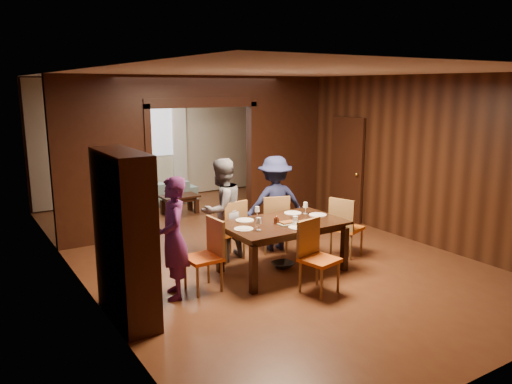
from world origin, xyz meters
TOP-DOWN VIEW (x-y plane):
  - floor at (0.00, 0.00)m, footprint 9.00×9.00m
  - ceiling at (0.00, 0.00)m, footprint 5.50×9.00m
  - room_walls at (0.00, 1.89)m, footprint 5.52×9.01m
  - person_purple at (-1.81, -1.22)m, footprint 0.53×0.67m
  - person_grey at (-0.63, -0.31)m, footprint 0.94×0.82m
  - person_navy at (0.39, -0.30)m, footprint 1.14×0.83m
  - sofa at (-0.12, 3.85)m, footprint 1.87×0.79m
  - serving_bowl at (-0.01, -1.11)m, footprint 0.33×0.33m
  - dining_table at (-0.10, -1.23)m, footprint 1.75×1.09m
  - coffee_table at (-0.00, 2.77)m, footprint 0.80×0.50m
  - chair_left at (-1.41, -1.24)m, footprint 0.46×0.46m
  - chair_right at (1.20, -1.19)m, footprint 0.56×0.56m
  - chair_far_l at (-0.52, -0.33)m, footprint 0.50×0.50m
  - chair_far_r at (0.30, -0.38)m, footprint 0.55×0.55m
  - chair_near at (-0.14, -2.13)m, footprint 0.52×0.52m
  - hutch at (-2.53, -1.50)m, footprint 0.40×1.20m
  - door_right at (2.70, 0.50)m, footprint 0.06×0.90m
  - window_far at (0.00, 4.44)m, footprint 1.20×0.03m
  - curtain_left at (-0.75, 4.40)m, footprint 0.35×0.06m
  - curtain_right at (0.75, 4.40)m, footprint 0.35×0.06m
  - plate_left at (-0.79, -1.26)m, footprint 0.27×0.27m
  - plate_far_l at (-0.54, -0.87)m, footprint 0.27×0.27m
  - plate_far_r at (0.31, -0.91)m, footprint 0.27×0.27m
  - plate_right at (0.57, -1.20)m, footprint 0.27×0.27m
  - plate_near at (-0.10, -1.60)m, footprint 0.27×0.27m
  - platter_a at (-0.11, -1.35)m, footprint 0.30×0.20m
  - platter_b at (0.15, -1.46)m, footprint 0.30×0.20m
  - wineglass_left at (-0.64, -1.41)m, footprint 0.08×0.08m
  - wineglass_far at (-0.31, -0.86)m, footprint 0.08×0.08m
  - wineglass_right at (0.47, -1.02)m, footprint 0.08×0.08m
  - tumbler at (-0.08, -1.49)m, footprint 0.07×0.07m
  - condiment_jar at (-0.24, -1.26)m, footprint 0.08×0.08m

SIDE VIEW (x-z plane):
  - floor at x=0.00m, z-range 0.00..0.00m
  - coffee_table at x=0.00m, z-range 0.00..0.40m
  - sofa at x=-0.12m, z-range 0.00..0.54m
  - dining_table at x=-0.10m, z-range 0.00..0.76m
  - chair_left at x=-1.41m, z-range 0.00..0.97m
  - chair_right at x=1.20m, z-range 0.00..0.97m
  - chair_far_l at x=-0.52m, z-range 0.00..0.97m
  - chair_far_r at x=0.30m, z-range 0.00..0.97m
  - chair_near at x=-0.14m, z-range 0.00..0.97m
  - plate_left at x=-0.79m, z-range 0.76..0.77m
  - plate_far_l at x=-0.54m, z-range 0.76..0.77m
  - plate_far_r at x=0.31m, z-range 0.76..0.77m
  - plate_right at x=0.57m, z-range 0.76..0.77m
  - plate_near at x=-0.10m, z-range 0.76..0.77m
  - platter_a at x=-0.11m, z-range 0.76..0.80m
  - platter_b at x=0.15m, z-range 0.76..0.80m
  - person_navy at x=0.39m, z-range 0.00..1.58m
  - person_purple at x=-1.81m, z-range 0.00..1.59m
  - serving_bowl at x=-0.01m, z-range 0.76..0.84m
  - person_grey at x=-0.63m, z-range 0.00..1.62m
  - condiment_jar at x=-0.24m, z-range 0.76..0.87m
  - tumbler at x=-0.08m, z-range 0.76..0.90m
  - wineglass_left at x=-0.64m, z-range 0.76..0.94m
  - wineglass_far at x=-0.31m, z-range 0.76..0.94m
  - wineglass_right at x=0.47m, z-range 0.76..0.94m
  - hutch at x=-2.53m, z-range 0.00..2.00m
  - door_right at x=2.70m, z-range 0.00..2.10m
  - curtain_left at x=-0.75m, z-range 0.05..2.45m
  - curtain_right at x=0.75m, z-range 0.05..2.45m
  - room_walls at x=0.00m, z-range 0.06..2.96m
  - window_far at x=0.00m, z-range 1.05..2.35m
  - ceiling at x=0.00m, z-range 2.89..2.91m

